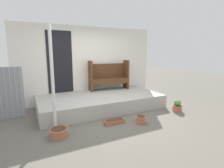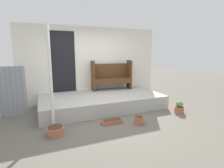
{
  "view_description": "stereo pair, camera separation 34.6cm",
  "coord_description": "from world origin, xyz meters",
  "views": [
    {
      "loc": [
        -2.0,
        -4.0,
        1.74
      ],
      "look_at": [
        0.17,
        0.33,
        0.85
      ],
      "focal_mm": 28.0,
      "sensor_mm": 36.0,
      "label": 1
    },
    {
      "loc": [
        -1.69,
        -4.14,
        1.74
      ],
      "look_at": [
        0.17,
        0.33,
        0.85
      ],
      "focal_mm": 28.0,
      "sensor_mm": 36.0,
      "label": 2
    }
  ],
  "objects": [
    {
      "name": "ground_plane",
      "position": [
        0.0,
        0.0,
        0.0
      ],
      "size": [
        24.0,
        24.0,
        0.0
      ],
      "primitive_type": "plane",
      "color": "#666056"
    },
    {
      "name": "flower_pot_middle",
      "position": [
        0.47,
        -0.66,
        0.1
      ],
      "size": [
        0.26,
        0.26,
        0.19
      ],
      "color": "#B76647",
      "rests_on": "ground_plane"
    },
    {
      "name": "bench",
      "position": [
        0.68,
        1.62,
        0.92
      ],
      "size": [
        1.44,
        0.51,
        1.04
      ],
      "rotation": [
        0.0,
        0.0,
        -0.08
      ],
      "color": "#54331C",
      "rests_on": "porch_slab"
    },
    {
      "name": "house_wall",
      "position": [
        0.03,
        1.9,
        1.3
      ],
      "size": [
        4.93,
        0.08,
        2.6
      ],
      "color": "white",
      "rests_on": "ground_plane"
    },
    {
      "name": "flower_pot_left",
      "position": [
        -1.47,
        -0.48,
        0.1
      ],
      "size": [
        0.38,
        0.38,
        0.18
      ],
      "color": "#B76647",
      "rests_on": "ground_plane"
    },
    {
      "name": "flower_pot_right",
      "position": [
        1.98,
        -0.41,
        0.15
      ],
      "size": [
        0.3,
        0.3,
        0.35
      ],
      "color": "#B76647",
      "rests_on": "ground_plane"
    },
    {
      "name": "planter_box_rect",
      "position": [
        -0.13,
        -0.4,
        0.05
      ],
      "size": [
        0.51,
        0.17,
        0.11
      ],
      "color": "#B26042",
      "rests_on": "ground_plane"
    },
    {
      "name": "support_post",
      "position": [
        -1.48,
        -0.06,
        1.16
      ],
      "size": [
        0.07,
        0.07,
        2.32
      ],
      "color": "white",
      "rests_on": "ground_plane"
    },
    {
      "name": "porch_slab",
      "position": [
        0.07,
        0.94,
        0.2
      ],
      "size": [
        3.73,
        1.87,
        0.4
      ],
      "color": "#B2AFA8",
      "rests_on": "ground_plane"
    }
  ]
}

